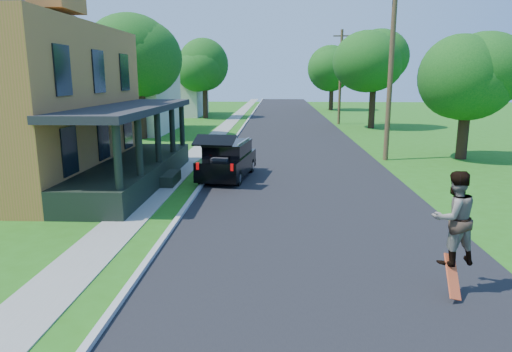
{
  "coord_description": "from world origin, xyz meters",
  "views": [
    {
      "loc": [
        -1.11,
        -11.61,
        4.17
      ],
      "look_at": [
        -1.8,
        3.0,
        1.01
      ],
      "focal_mm": 32.0,
      "sensor_mm": 36.0,
      "label": 1
    }
  ],
  "objects_px": {
    "black_suv": "(227,160)",
    "utility_pole_near": "(391,66)",
    "skateboarder": "(454,218)",
    "tree_right_near": "(468,66)"
  },
  "relations": [
    {
      "from": "black_suv",
      "to": "utility_pole_near",
      "type": "relative_size",
      "value": 0.5
    },
    {
      "from": "tree_right_near",
      "to": "skateboarder",
      "type": "bearing_deg",
      "value": -111.7
    },
    {
      "from": "black_suv",
      "to": "tree_right_near",
      "type": "bearing_deg",
      "value": 32.27
    },
    {
      "from": "skateboarder",
      "to": "utility_pole_near",
      "type": "xyz_separation_m",
      "value": [
        2.18,
        14.94,
        3.22
      ]
    },
    {
      "from": "black_suv",
      "to": "utility_pole_near",
      "type": "xyz_separation_m",
      "value": [
        7.7,
        4.71,
        3.96
      ]
    },
    {
      "from": "black_suv",
      "to": "utility_pole_near",
      "type": "height_order",
      "value": "utility_pole_near"
    },
    {
      "from": "black_suv",
      "to": "utility_pole_near",
      "type": "distance_m",
      "value": 9.86
    },
    {
      "from": "black_suv",
      "to": "skateboarder",
      "type": "height_order",
      "value": "skateboarder"
    },
    {
      "from": "utility_pole_near",
      "to": "tree_right_near",
      "type": "bearing_deg",
      "value": -4.8
    },
    {
      "from": "skateboarder",
      "to": "tree_right_near",
      "type": "height_order",
      "value": "tree_right_near"
    }
  ]
}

